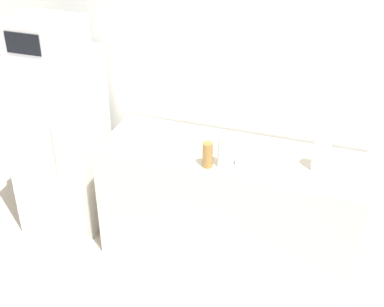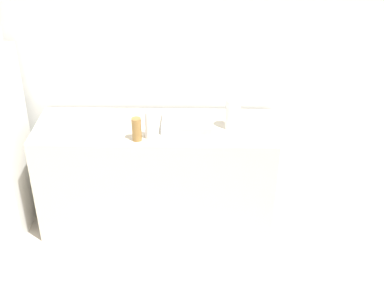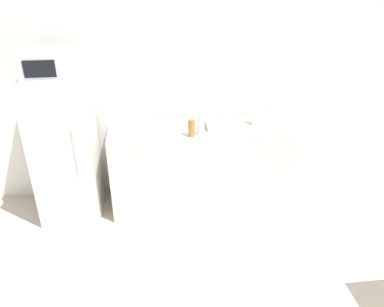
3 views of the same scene
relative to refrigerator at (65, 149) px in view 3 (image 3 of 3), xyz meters
The scene contains 8 objects.
wall_back 1.52m from the refrigerator, 16.50° to the left, with size 8.00×0.06×2.60m, color silver.
refrigerator is the anchor object (origin of this frame).
microwave 0.87m from the refrigerator, 107.88° to the right, with size 0.49×0.40×0.25m.
counter 1.41m from the refrigerator, ahead, with size 1.88×0.63×0.91m, color beige.
sink_basin 1.64m from the refrigerator, ahead, with size 0.39×0.32×0.06m, color #9EA3A8.
bottle_tall 1.39m from the refrigerator, ahead, with size 0.07×0.07×0.22m, color silver.
bottle_short 1.30m from the refrigerator, ahead, with size 0.07×0.07×0.18m, color olive.
paper_towel_roll 1.99m from the refrigerator, ahead, with size 0.11×0.11×0.24m, color white.
Camera 3 is at (-0.49, -0.88, 2.44)m, focal length 35.00 mm.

